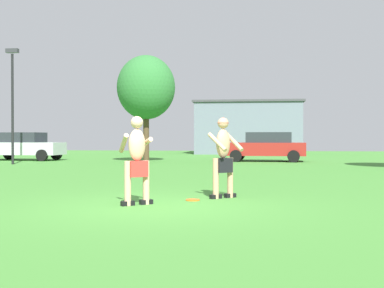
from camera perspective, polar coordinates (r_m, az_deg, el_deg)
ground_plane at (r=9.87m, az=-4.09°, el=-6.91°), size 80.00×80.00×0.00m
player_with_cap at (r=11.15m, az=3.46°, el=-1.03°), size 0.80×0.73×1.75m
player_in_red at (r=10.07m, az=-6.11°, el=-1.55°), size 0.73×0.84×1.72m
frisbee at (r=10.79m, az=0.07°, el=-6.18°), size 0.29×0.29×0.03m
car_silver_mid_lot at (r=30.89m, az=-18.05°, el=-0.19°), size 4.38×2.19×1.58m
car_red_far_end at (r=28.29m, az=8.19°, el=-0.24°), size 4.39×2.22×1.58m
lamp_post at (r=26.51m, az=-19.19°, el=5.30°), size 0.60×0.24×5.58m
outbuilding_behind_lot at (r=41.68m, az=6.28°, el=1.80°), size 8.43×6.10×4.13m
tree_right_field at (r=27.67m, az=-5.09°, el=6.20°), size 3.09×3.09×5.66m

